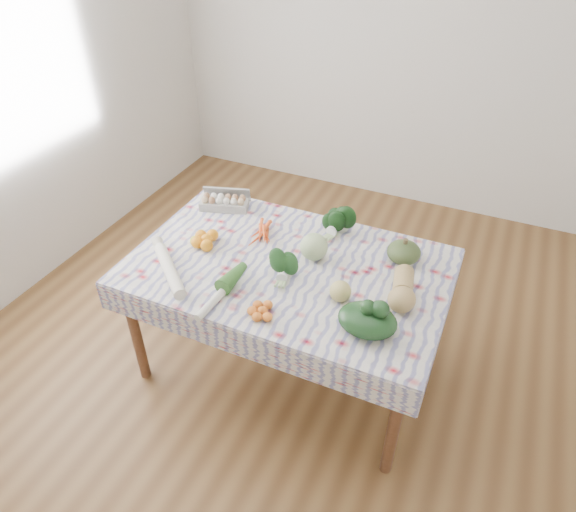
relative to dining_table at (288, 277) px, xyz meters
The scene contains 17 objects.
ground 0.68m from the dining_table, ahead, with size 4.50×4.50×0.00m, color brown.
wall_back 2.36m from the dining_table, 90.00° to the left, with size 4.00×0.04×2.80m, color silver.
dining_table is the anchor object (origin of this frame).
tablecloth 0.08m from the dining_table, ahead, with size 1.66×1.06×0.01m, color silver.
egg_carton 0.69m from the dining_table, 149.15° to the left, with size 0.29×0.12×0.08m, color #A2A29D.
carrot_bunch 0.31m from the dining_table, 140.40° to the left, with size 0.20×0.18×0.04m, color #E9551F.
kale_bunch 0.43m from the dining_table, 70.57° to the left, with size 0.17×0.15×0.15m, color black.
kabocha_squash 0.63m from the dining_table, 27.41° to the left, with size 0.18×0.18×0.12m, color #405429.
cabbage 0.22m from the dining_table, 47.78° to the left, with size 0.15×0.15×0.15m, color #B0CD8C.
butternut_squash 0.63m from the dining_table, ahead, with size 0.13×0.28×0.13m, color tan.
orange_cluster 0.50m from the dining_table, behind, with size 0.21×0.21×0.07m, color orange.
broccoli 0.17m from the dining_table, 77.11° to the right, with size 0.14×0.14×0.10m, color #1F501F.
mandarin_cluster 0.41m from the dining_table, 83.42° to the right, with size 0.16×0.16×0.05m, color orange.
grapefruit 0.40m from the dining_table, 23.17° to the right, with size 0.11×0.11×0.11m, color #D2C46B.
spinach_bag 0.61m from the dining_table, 29.24° to the right, with size 0.27×0.22×0.12m, color black.
daikon 0.62m from the dining_table, 147.97° to the right, with size 0.06×0.06×0.44m, color white.
leek 0.42m from the dining_table, 118.32° to the right, with size 0.04×0.04×0.40m, color silver.
Camera 1 is at (0.87, -1.95, 2.43)m, focal length 32.00 mm.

